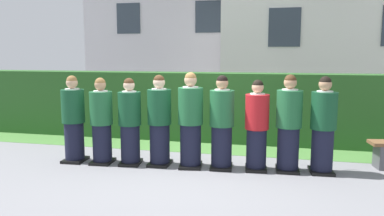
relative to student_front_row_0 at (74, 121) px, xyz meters
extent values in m
plane|color=slate|center=(2.20, 0.16, -0.76)|extent=(60.00, 60.00, 0.00)
cylinder|color=black|center=(0.00, 0.00, -0.39)|extent=(0.35, 0.35, 0.73)
cube|color=black|center=(0.00, 0.00, -0.74)|extent=(0.39, 0.47, 0.05)
cylinder|color=#144728|center=(0.00, 0.00, 0.28)|extent=(0.42, 0.42, 0.61)
cylinder|color=white|center=(0.00, 0.00, 0.59)|extent=(0.26, 0.26, 0.03)
cube|color=navy|center=(-0.01, 0.20, 0.40)|extent=(0.04, 0.01, 0.27)
sphere|color=tan|center=(0.00, 0.00, 0.71)|extent=(0.21, 0.21, 0.21)
sphere|color=olive|center=(0.00, 0.00, 0.74)|extent=(0.19, 0.19, 0.19)
cube|color=white|center=(-0.01, 0.27, 0.19)|extent=(0.15, 0.01, 0.20)
cylinder|color=black|center=(0.55, 0.01, -0.40)|extent=(0.34, 0.34, 0.72)
cube|color=black|center=(0.55, 0.01, -0.74)|extent=(0.39, 0.47, 0.05)
cylinder|color=#1E5B33|center=(0.55, 0.01, 0.26)|extent=(0.41, 0.41, 0.59)
cylinder|color=white|center=(0.55, 0.01, 0.56)|extent=(0.25, 0.25, 0.03)
cube|color=navy|center=(0.54, 0.20, 0.38)|extent=(0.04, 0.01, 0.26)
sphere|color=tan|center=(0.55, 0.01, 0.68)|extent=(0.20, 0.20, 0.20)
sphere|color=olive|center=(0.55, 0.01, 0.71)|extent=(0.19, 0.19, 0.19)
cylinder|color=black|center=(1.08, 0.07, -0.40)|extent=(0.34, 0.34, 0.72)
cube|color=black|center=(1.08, 0.07, -0.74)|extent=(0.42, 0.49, 0.05)
cylinder|color=#144728|center=(1.08, 0.07, 0.26)|extent=(0.41, 0.41, 0.59)
cylinder|color=white|center=(1.08, 0.07, 0.56)|extent=(0.25, 0.25, 0.03)
cube|color=#236038|center=(1.05, 0.26, 0.37)|extent=(0.04, 0.02, 0.26)
sphere|color=beige|center=(1.08, 0.07, 0.67)|extent=(0.20, 0.20, 0.20)
sphere|color=#472D19|center=(1.08, 0.07, 0.71)|extent=(0.19, 0.19, 0.19)
cylinder|color=black|center=(1.61, 0.14, -0.39)|extent=(0.36, 0.36, 0.75)
cube|color=black|center=(1.61, 0.14, -0.74)|extent=(0.38, 0.47, 0.05)
cylinder|color=#144728|center=(1.61, 0.14, 0.29)|extent=(0.42, 0.42, 0.62)
cylinder|color=white|center=(1.61, 0.14, 0.61)|extent=(0.26, 0.26, 0.03)
cube|color=#236038|center=(1.61, 0.34, 0.42)|extent=(0.04, 0.01, 0.27)
sphere|color=beige|center=(1.61, 0.14, 0.73)|extent=(0.21, 0.21, 0.21)
sphere|color=#472D19|center=(1.61, 0.14, 0.76)|extent=(0.19, 0.19, 0.19)
cylinder|color=black|center=(2.18, 0.14, -0.38)|extent=(0.37, 0.37, 0.77)
cube|color=black|center=(2.18, 0.14, -0.74)|extent=(0.45, 0.53, 0.05)
cylinder|color=#1E5B33|center=(2.18, 0.14, 0.33)|extent=(0.44, 0.44, 0.64)
cylinder|color=white|center=(2.18, 0.14, 0.65)|extent=(0.27, 0.27, 0.03)
cube|color=#236038|center=(2.15, 0.34, 0.45)|extent=(0.04, 0.02, 0.28)
sphere|color=tan|center=(2.18, 0.14, 0.77)|extent=(0.22, 0.22, 0.22)
sphere|color=olive|center=(2.18, 0.14, 0.81)|extent=(0.20, 0.20, 0.20)
cylinder|color=black|center=(2.72, 0.19, -0.39)|extent=(0.36, 0.36, 0.75)
cube|color=black|center=(2.72, 0.19, -0.74)|extent=(0.41, 0.50, 0.05)
cylinder|color=#1E5B33|center=(2.72, 0.19, 0.30)|extent=(0.42, 0.42, 0.62)
cylinder|color=white|center=(2.72, 0.19, 0.61)|extent=(0.26, 0.26, 0.03)
cube|color=gold|center=(2.71, 0.39, 0.42)|extent=(0.04, 0.01, 0.27)
sphere|color=tan|center=(2.72, 0.19, 0.73)|extent=(0.21, 0.21, 0.21)
sphere|color=black|center=(2.72, 0.19, 0.77)|extent=(0.19, 0.19, 0.19)
cube|color=white|center=(2.70, 0.46, 0.21)|extent=(0.15, 0.02, 0.20)
cylinder|color=black|center=(3.32, 0.23, -0.40)|extent=(0.34, 0.34, 0.72)
cube|color=black|center=(3.32, 0.23, -0.74)|extent=(0.40, 0.48, 0.05)
cylinder|color=#AD191E|center=(3.32, 0.23, 0.25)|extent=(0.40, 0.40, 0.59)
cylinder|color=white|center=(3.32, 0.23, 0.55)|extent=(0.25, 0.25, 0.03)
cube|color=gold|center=(3.30, 0.42, 0.37)|extent=(0.04, 0.02, 0.26)
sphere|color=tan|center=(3.32, 0.23, 0.67)|extent=(0.20, 0.20, 0.20)
sphere|color=black|center=(3.32, 0.23, 0.70)|extent=(0.19, 0.19, 0.19)
cube|color=white|center=(3.30, 0.49, 0.16)|extent=(0.15, 0.02, 0.20)
cylinder|color=black|center=(3.85, 0.27, -0.38)|extent=(0.36, 0.36, 0.76)
cube|color=black|center=(3.85, 0.27, -0.74)|extent=(0.41, 0.49, 0.05)
cylinder|color=#1E5B33|center=(3.85, 0.27, 0.31)|extent=(0.43, 0.43, 0.63)
cylinder|color=white|center=(3.85, 0.27, 0.63)|extent=(0.27, 0.27, 0.03)
cube|color=gold|center=(3.84, 0.48, 0.44)|extent=(0.04, 0.01, 0.28)
sphere|color=tan|center=(3.85, 0.27, 0.75)|extent=(0.21, 0.21, 0.21)
sphere|color=#472D19|center=(3.85, 0.27, 0.79)|extent=(0.20, 0.20, 0.20)
cylinder|color=black|center=(4.41, 0.31, -0.39)|extent=(0.36, 0.36, 0.75)
cube|color=black|center=(4.41, 0.31, -0.74)|extent=(0.42, 0.50, 0.05)
cylinder|color=#144728|center=(4.41, 0.31, 0.30)|extent=(0.42, 0.42, 0.62)
cylinder|color=white|center=(4.41, 0.31, 0.61)|extent=(0.26, 0.26, 0.03)
cube|color=#236038|center=(4.39, 0.51, 0.42)|extent=(0.04, 0.02, 0.27)
sphere|color=tan|center=(4.41, 0.31, 0.73)|extent=(0.21, 0.21, 0.21)
sphere|color=black|center=(4.41, 0.31, 0.77)|extent=(0.19, 0.19, 0.19)
cube|color=white|center=(4.38, 0.58, 0.20)|extent=(0.15, 0.02, 0.20)
cube|color=#285623|center=(2.20, 2.31, 0.02)|extent=(12.13, 0.70, 1.56)
cube|color=silver|center=(-0.34, 9.02, 1.89)|extent=(6.62, 3.55, 5.29)
cube|color=#2D3842|center=(-1.83, 7.22, 2.52)|extent=(0.90, 0.04, 1.10)
cube|color=#2D3842|center=(1.15, 7.22, 2.52)|extent=(0.90, 0.04, 1.10)
cube|color=silver|center=(5.28, 7.39, 1.45)|extent=(6.72, 4.33, 4.42)
cube|color=#2D3842|center=(3.76, 5.20, 1.98)|extent=(0.90, 0.04, 1.10)
cube|color=#4C4C51|center=(5.40, 0.79, -0.55)|extent=(0.13, 0.33, 0.42)
cube|color=#477A38|center=(2.20, 1.51, -0.76)|extent=(12.13, 0.90, 0.01)
camera|label=1|loc=(3.67, -6.25, 1.22)|focal=35.69mm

